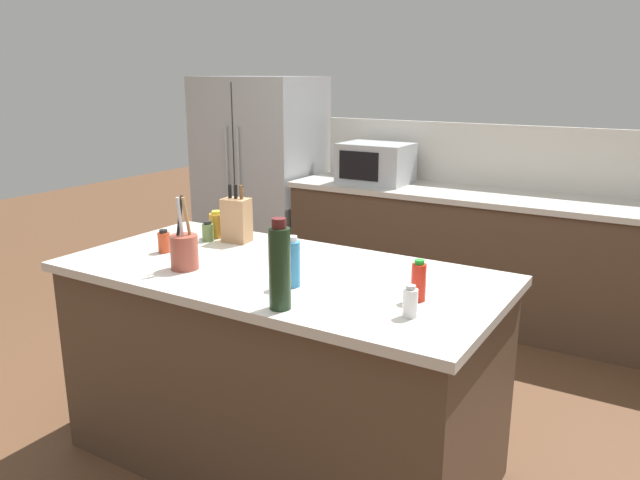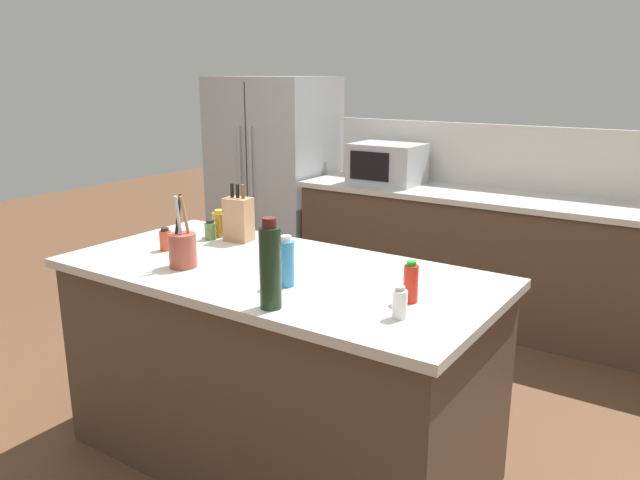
{
  "view_description": "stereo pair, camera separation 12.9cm",
  "coord_description": "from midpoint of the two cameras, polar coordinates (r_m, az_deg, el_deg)",
  "views": [
    {
      "loc": [
        1.5,
        -2.11,
        1.76
      ],
      "look_at": [
        0.0,
        0.35,
        0.99
      ],
      "focal_mm": 35.0,
      "sensor_mm": 36.0,
      "label": 1
    },
    {
      "loc": [
        1.61,
        -2.04,
        1.76
      ],
      "look_at": [
        0.0,
        0.35,
        0.99
      ],
      "focal_mm": 35.0,
      "sensor_mm": 36.0,
      "label": 2
    }
  ],
  "objects": [
    {
      "name": "hot_sauce_bottle",
      "position": [
        2.33,
        7.44,
        -3.79
      ],
      "size": [
        0.06,
        0.06,
        0.16
      ],
      "color": "red",
      "rests_on": "kitchen_island"
    },
    {
      "name": "microwave",
      "position": [
        4.84,
        4.34,
        7.02
      ],
      "size": [
        0.53,
        0.39,
        0.3
      ],
      "color": "#ADB2B7",
      "rests_on": "back_counter_run"
    },
    {
      "name": "kitchen_island",
      "position": [
        2.89,
        -4.99,
        -11.53
      ],
      "size": [
        1.94,
        0.95,
        0.94
      ],
      "color": "#4C3828",
      "rests_on": "ground_plane"
    },
    {
      "name": "ground_plane",
      "position": [
        3.13,
        -4.78,
        -19.28
      ],
      "size": [
        14.0,
        14.0,
        0.0
      ],
      "primitive_type": "plane",
      "color": "brown"
    },
    {
      "name": "wall_backsplash",
      "position": [
        4.79,
        16.09,
        7.34
      ],
      "size": [
        3.01,
        0.03,
        0.46
      ],
      "primitive_type": "cube",
      "color": "beige",
      "rests_on": "back_counter_run"
    },
    {
      "name": "wine_bottle",
      "position": [
        2.22,
        -5.38,
        -2.47
      ],
      "size": [
        0.08,
        0.08,
        0.33
      ],
      "color": "black",
      "rests_on": "kitchen_island"
    },
    {
      "name": "back_counter_run",
      "position": [
        4.64,
        14.42,
        -1.63
      ],
      "size": [
        3.05,
        0.66,
        0.94
      ],
      "color": "#4C3828",
      "rests_on": "ground_plane"
    },
    {
      "name": "dish_soap_bottle",
      "position": [
        2.47,
        -4.06,
        -2.11
      ],
      "size": [
        0.06,
        0.06,
        0.21
      ],
      "color": "#3384BC",
      "rests_on": "kitchen_island"
    },
    {
      "name": "honey_jar",
      "position": [
        3.27,
        -10.49,
        1.38
      ],
      "size": [
        0.08,
        0.08,
        0.14
      ],
      "color": "gold",
      "rests_on": "kitchen_island"
    },
    {
      "name": "spice_jar_paprika",
      "position": [
        3.05,
        -15.26,
        -0.16
      ],
      "size": [
        0.06,
        0.06,
        0.11
      ],
      "color": "#B73D1E",
      "rests_on": "kitchen_island"
    },
    {
      "name": "knife_block",
      "position": [
        3.15,
        -8.81,
        1.84
      ],
      "size": [
        0.14,
        0.12,
        0.29
      ],
      "rotation": [
        0.0,
        0.0,
        0.15
      ],
      "color": "#A87C54",
      "rests_on": "kitchen_island"
    },
    {
      "name": "salt_shaker",
      "position": [
        2.19,
        6.57,
        -5.67
      ],
      "size": [
        0.05,
        0.05,
        0.12
      ],
      "color": "silver",
      "rests_on": "kitchen_island"
    },
    {
      "name": "refrigerator",
      "position": [
        5.52,
        -6.12,
        5.62
      ],
      "size": [
        1.0,
        0.75,
        1.74
      ],
      "color": "#ADB2B7",
      "rests_on": "ground_plane"
    },
    {
      "name": "spice_jar_oregano",
      "position": [
        3.21,
        -11.35,
        0.74
      ],
      "size": [
        0.06,
        0.06,
        0.1
      ],
      "color": "#567038",
      "rests_on": "kitchen_island"
    },
    {
      "name": "utensil_crock",
      "position": [
        2.76,
        -13.63,
        -0.95
      ],
      "size": [
        0.12,
        0.12,
        0.32
      ],
      "color": "brown",
      "rests_on": "kitchen_island"
    }
  ]
}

